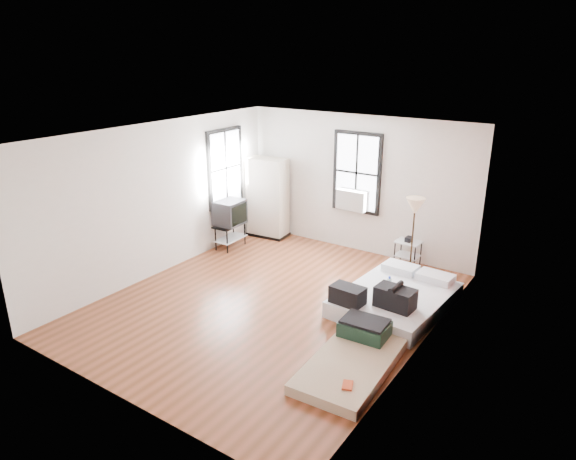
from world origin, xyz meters
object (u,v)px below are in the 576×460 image
Objects in this scene: floor_lamp at (415,211)px; mattress_bare at (354,355)px; mattress_main at (395,298)px; tv_stand at (230,214)px; wardrobe at (268,198)px; side_table at (408,247)px.

mattress_bare is at bearing -82.52° from floor_lamp.
mattress_main is 4.04m from tv_stand.
side_table is at bearing -4.21° from wardrobe.
floor_lamp reaches higher than mattress_main.
mattress_bare is 3.56m from side_table.
side_table is at bearing 109.06° from mattress_main.
tv_stand reaches higher than mattress_main.
side_table is 3.69m from tv_stand.
mattress_bare is (0.18, -1.78, -0.06)m from mattress_main.
side_table is (-0.64, 3.49, 0.29)m from mattress_bare.
floor_lamp is at bearing -12.52° from wardrobe.
mattress_main is 4.15m from wardrobe.
tv_stand is at bearing -170.67° from floor_lamp.
wardrobe reaches higher than side_table.
tv_stand reaches higher than mattress_bare.
wardrobe is 3.58m from floor_lamp.
wardrobe reaches higher than floor_lamp.
mattress_bare is 3.04× the size of side_table.
wardrobe is (-3.92, 3.42, 0.76)m from mattress_bare.
floor_lamp is at bearing -64.08° from side_table.
wardrobe is at bearing 172.90° from floor_lamp.
mattress_main is 2.07× the size of tv_stand.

